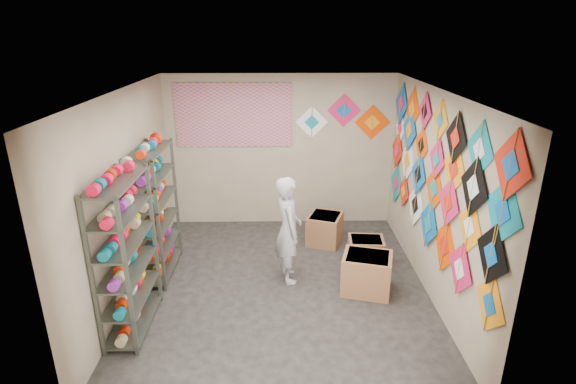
{
  "coord_description": "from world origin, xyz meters",
  "views": [
    {
      "loc": [
        -0.01,
        -5.46,
        3.42
      ],
      "look_at": [
        0.1,
        0.3,
        1.3
      ],
      "focal_mm": 28.0,
      "sensor_mm": 36.0,
      "label": 1
    }
  ],
  "objects_px": {
    "shelf_rack_front": "(126,256)",
    "shelf_rack_back": "(156,212)",
    "carton_b": "(366,252)",
    "carton_a": "(367,273)",
    "carton_c": "(325,229)",
    "shopkeeper": "(288,230)"
  },
  "relations": [
    {
      "from": "shelf_rack_front",
      "to": "shelf_rack_back",
      "type": "xyz_separation_m",
      "value": [
        0.0,
        1.3,
        0.0
      ]
    },
    {
      "from": "shelf_rack_back",
      "to": "shopkeeper",
      "type": "relative_size",
      "value": 1.23
    },
    {
      "from": "shelf_rack_front",
      "to": "carton_a",
      "type": "height_order",
      "value": "shelf_rack_front"
    },
    {
      "from": "shopkeeper",
      "to": "carton_c",
      "type": "distance_m",
      "value": 1.41
    },
    {
      "from": "carton_b",
      "to": "carton_c",
      "type": "bearing_deg",
      "value": 130.52
    },
    {
      "from": "carton_a",
      "to": "carton_c",
      "type": "bearing_deg",
      "value": 121.51
    },
    {
      "from": "shelf_rack_front",
      "to": "shopkeeper",
      "type": "distance_m",
      "value": 2.17
    },
    {
      "from": "shelf_rack_front",
      "to": "shelf_rack_back",
      "type": "distance_m",
      "value": 1.3
    },
    {
      "from": "shelf_rack_front",
      "to": "carton_c",
      "type": "relative_size",
      "value": 3.35
    },
    {
      "from": "carton_b",
      "to": "carton_c",
      "type": "xyz_separation_m",
      "value": [
        -0.55,
        0.76,
        0.03
      ]
    },
    {
      "from": "shopkeeper",
      "to": "carton_b",
      "type": "distance_m",
      "value": 1.36
    },
    {
      "from": "shelf_rack_back",
      "to": "carton_b",
      "type": "relative_size",
      "value": 3.63
    },
    {
      "from": "carton_a",
      "to": "carton_c",
      "type": "xyz_separation_m",
      "value": [
        -0.43,
        1.49,
        -0.02
      ]
    },
    {
      "from": "shelf_rack_front",
      "to": "carton_b",
      "type": "xyz_separation_m",
      "value": [
        3.07,
        1.45,
        -0.74
      ]
    },
    {
      "from": "shelf_rack_back",
      "to": "carton_b",
      "type": "height_order",
      "value": "shelf_rack_back"
    },
    {
      "from": "shopkeeper",
      "to": "carton_a",
      "type": "distance_m",
      "value": 1.23
    },
    {
      "from": "shelf_rack_front",
      "to": "shopkeeper",
      "type": "relative_size",
      "value": 1.23
    },
    {
      "from": "shelf_rack_back",
      "to": "shopkeeper",
      "type": "distance_m",
      "value": 1.91
    },
    {
      "from": "shelf_rack_front",
      "to": "shopkeeper",
      "type": "xyz_separation_m",
      "value": [
        1.88,
        1.07,
        -0.18
      ]
    },
    {
      "from": "shopkeeper",
      "to": "shelf_rack_front",
      "type": "bearing_deg",
      "value": 108.61
    },
    {
      "from": "carton_a",
      "to": "shopkeeper",
      "type": "bearing_deg",
      "value": 177.44
    },
    {
      "from": "shopkeeper",
      "to": "shelf_rack_back",
      "type": "bearing_deg",
      "value": 72.02
    }
  ]
}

